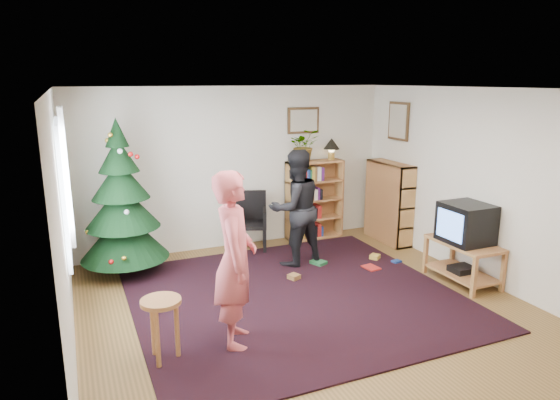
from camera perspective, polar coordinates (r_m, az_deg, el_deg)
name	(u,v)px	position (r m, az deg, el deg)	size (l,w,h in m)	color
floor	(305,307)	(5.98, 2.90, -12.11)	(5.00, 5.00, 0.00)	brown
ceiling	(308,89)	(5.39, 3.22, 12.60)	(5.00, 5.00, 0.00)	white
wall_back	(236,168)	(7.82, -5.07, 3.68)	(5.00, 0.02, 2.50)	silver
wall_front	(473,287)	(3.60, 21.15, -9.29)	(5.00, 0.02, 2.50)	silver
wall_left	(63,229)	(5.01, -23.58, -3.10)	(0.02, 5.00, 2.50)	silver
wall_right	(479,185)	(7.00, 21.75, 1.58)	(0.02, 5.00, 2.50)	silver
rug	(294,296)	(6.22, 1.67, -10.93)	(3.80, 3.60, 0.02)	black
window_pane	(63,190)	(5.54, -23.54, 1.08)	(0.04, 1.20, 1.40)	silver
curtain	(67,177)	(6.22, -23.20, 2.39)	(0.06, 0.35, 1.60)	white
picture_back	(303,120)	(8.14, 2.69, 9.08)	(0.55, 0.03, 0.42)	#4C3319
picture_right	(399,121)	(8.21, 13.41, 8.76)	(0.03, 0.50, 0.60)	#4C3319
christmas_tree	(122,211)	(6.99, -17.57, -1.19)	(1.17, 1.17, 2.12)	#3F2816
bookshelf_back	(314,199)	(8.29, 3.95, 0.14)	(0.95, 0.30, 1.30)	#A8763C
bookshelf_right	(389,201)	(8.30, 12.34, -0.14)	(0.30, 0.95, 1.30)	#A8763C
tv_stand	(463,258)	(6.96, 20.18, -6.24)	(0.53, 0.96, 0.55)	#A8763C
crt_tv	(466,223)	(6.82, 20.49, -2.48)	(0.54, 0.58, 0.51)	black
armchair	(248,218)	(7.83, -3.62, -2.09)	(0.63, 0.64, 0.89)	black
stool	(161,314)	(4.86, -13.39, -12.51)	(0.38, 0.38, 0.63)	#A8763C
person_standing	(235,260)	(4.91, -5.18, -6.82)	(0.65, 0.42, 1.77)	#C14D51
person_by_chair	(295,208)	(7.02, 1.77, -0.94)	(0.81, 0.63, 1.66)	black
potted_plant	(304,145)	(8.04, 2.78, 6.25)	(0.47, 0.41, 0.53)	gray
table_lamp	(332,145)	(8.27, 5.91, 6.25)	(0.27, 0.27, 0.36)	#A57F33
floor_clutter	(352,265)	(7.19, 8.22, -7.33)	(1.83, 0.65, 0.08)	#A51E19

